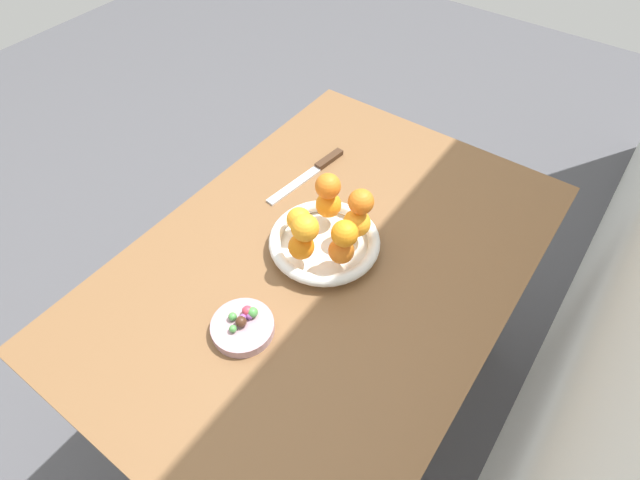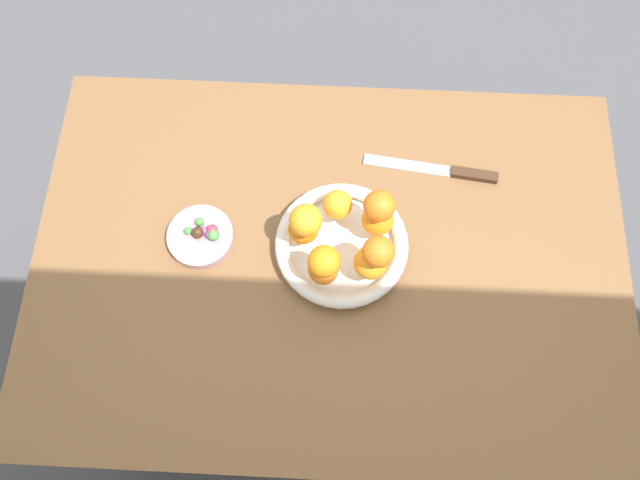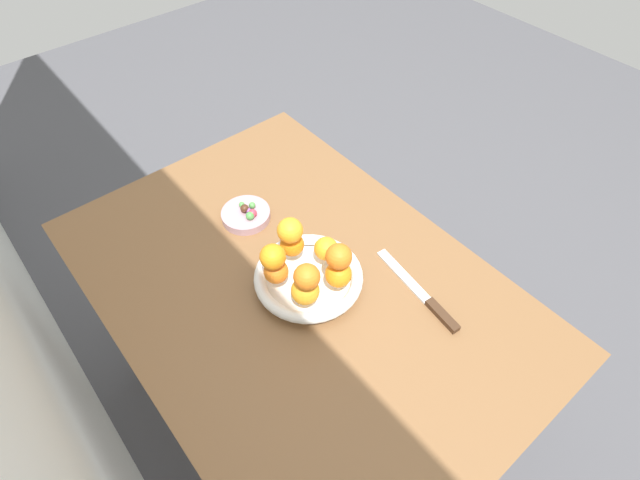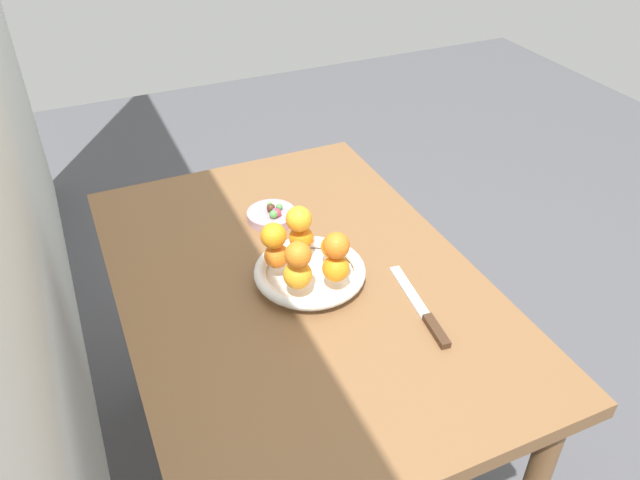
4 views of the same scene
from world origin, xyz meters
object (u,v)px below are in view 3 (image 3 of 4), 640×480
at_px(candy_ball_0, 242,205).
at_px(orange_2, 305,291).
at_px(dining_table, 297,305).
at_px(candy_ball_5, 245,209).
at_px(candy_dish, 246,215).
at_px(orange_1, 276,271).
at_px(fruit_bowl, 308,278).
at_px(candy_ball_1, 249,211).
at_px(orange_5, 273,257).
at_px(orange_6, 307,277).
at_px(knife, 423,296).
at_px(orange_7, 339,257).
at_px(candy_ball_4, 249,215).
at_px(orange_8, 290,230).
at_px(candy_ball_6, 252,205).
at_px(candy_ball_3, 253,213).
at_px(orange_4, 326,249).
at_px(orange_3, 338,274).
at_px(candy_ball_2, 250,216).
at_px(orange_0, 292,244).

bearing_deg(candy_ball_0, orange_2, 169.79).
bearing_deg(dining_table, candy_ball_5, -6.66).
xyz_separation_m(candy_dish, orange_1, (-0.23, 0.07, 0.06)).
relative_size(fruit_bowl, candy_ball_1, 16.81).
distance_m(dining_table, orange_5, 0.22).
bearing_deg(dining_table, candy_ball_0, -7.00).
xyz_separation_m(candy_dish, orange_5, (-0.23, 0.08, 0.11)).
bearing_deg(orange_6, knife, -120.88).
bearing_deg(orange_7, candy_ball_4, 5.46).
bearing_deg(candy_ball_0, orange_1, 163.38).
relative_size(orange_8, candy_ball_6, 3.45).
xyz_separation_m(orange_7, candy_ball_0, (0.34, 0.02, -0.10)).
xyz_separation_m(orange_8, candy_ball_3, (0.17, -0.01, -0.09)).
bearing_deg(orange_4, orange_7, 159.62).
xyz_separation_m(orange_3, orange_8, (0.12, 0.03, 0.05)).
height_order(orange_6, candy_ball_6, orange_6).
distance_m(orange_2, candy_ball_0, 0.34).
distance_m(orange_2, candy_ball_5, 0.32).
bearing_deg(orange_4, dining_table, 83.74).
relative_size(candy_ball_2, knife, 0.08).
xyz_separation_m(orange_0, candy_ball_3, (0.17, -0.00, -0.03)).
bearing_deg(candy_ball_0, orange_3, -176.41).
relative_size(orange_4, orange_5, 0.98).
bearing_deg(candy_ball_2, candy_ball_1, -26.48).
bearing_deg(fruit_bowl, orange_6, 139.97).
height_order(candy_dish, candy_ball_6, candy_ball_6).
bearing_deg(orange_2, orange_5, 14.17).
relative_size(orange_7, candy_ball_4, 3.90).
bearing_deg(orange_4, orange_0, 41.02).
height_order(orange_8, candy_ball_1, orange_8).
distance_m(candy_ball_0, candy_ball_2, 0.05).
bearing_deg(candy_ball_4, candy_ball_6, -50.10).
bearing_deg(orange_5, orange_6, -167.87).
height_order(candy_ball_0, candy_ball_3, candy_ball_3).
relative_size(orange_2, candy_ball_6, 3.64).
distance_m(fruit_bowl, candy_ball_1, 0.25).
distance_m(orange_6, knife, 0.28).
relative_size(orange_7, candy_ball_2, 2.67).
xyz_separation_m(orange_2, candy_ball_6, (0.31, -0.08, -0.04)).
relative_size(orange_8, candy_ball_2, 2.73).
xyz_separation_m(orange_1, orange_5, (-0.00, 0.00, 0.05)).
bearing_deg(candy_ball_3, candy_dish, 14.63).
bearing_deg(candy_ball_4, orange_1, 162.00).
xyz_separation_m(orange_3, orange_5, (0.09, 0.10, 0.05)).
bearing_deg(orange_4, fruit_bowl, 100.27).
xyz_separation_m(fruit_bowl, candy_dish, (0.26, -0.01, -0.01)).
relative_size(orange_3, candy_ball_3, 2.76).
xyz_separation_m(dining_table, candy_ball_1, (0.23, -0.03, 0.12)).
xyz_separation_m(candy_dish, candy_ball_4, (-0.02, 0.00, 0.02)).
relative_size(orange_3, orange_6, 1.06).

